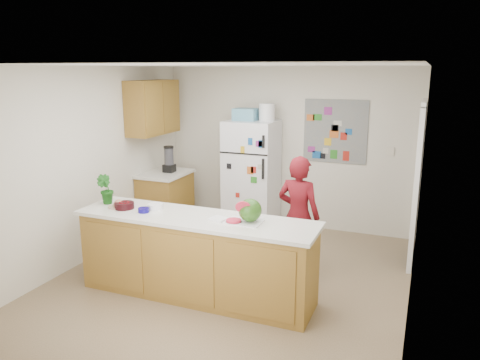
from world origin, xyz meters
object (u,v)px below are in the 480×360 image
at_px(watermelon, 250,210).
at_px(refrigerator, 252,175).
at_px(cherry_bowl, 124,205).
at_px(person, 298,216).

bearing_deg(watermelon, refrigerator, 110.27).
height_order(watermelon, cherry_bowl, watermelon).
bearing_deg(watermelon, cherry_bowl, -177.41).
distance_m(refrigerator, person, 1.79).
bearing_deg(cherry_bowl, watermelon, 2.59).
bearing_deg(cherry_bowl, refrigerator, 75.36).
xyz_separation_m(refrigerator, person, (1.13, -1.39, -0.11)).
relative_size(person, cherry_bowl, 6.73).
distance_m(refrigerator, cherry_bowl, 2.50).
relative_size(watermelon, cherry_bowl, 1.10).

